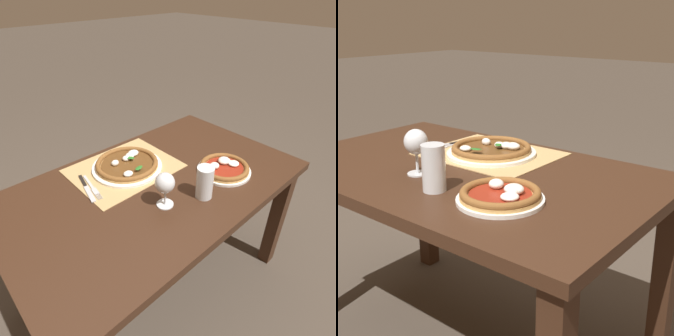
# 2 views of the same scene
# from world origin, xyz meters

# --- Properties ---
(ground_plane) EXTENTS (24.00, 24.00, 0.00)m
(ground_plane) POSITION_xyz_m (0.00, 0.00, 0.00)
(ground_plane) COLOR #473D33
(dining_table) EXTENTS (1.35, 0.83, 0.74)m
(dining_table) POSITION_xyz_m (0.00, 0.00, 0.63)
(dining_table) COLOR #382114
(dining_table) RESTS_ON ground
(paper_placemat) EXTENTS (0.49, 0.39, 0.00)m
(paper_placemat) POSITION_xyz_m (0.04, -0.19, 0.74)
(paper_placemat) COLOR tan
(paper_placemat) RESTS_ON dining_table
(pizza_near) EXTENTS (0.34, 0.34, 0.05)m
(pizza_near) POSITION_xyz_m (0.03, -0.18, 0.76)
(pizza_near) COLOR white
(pizza_near) RESTS_ON paper_placemat
(pizza_far) EXTENTS (0.26, 0.26, 0.05)m
(pizza_far) POSITION_xyz_m (-0.30, 0.16, 0.76)
(pizza_far) COLOR white
(pizza_far) RESTS_ON dining_table
(wine_glass) EXTENTS (0.08, 0.08, 0.16)m
(wine_glass) POSITION_xyz_m (0.08, 0.15, 0.85)
(wine_glass) COLOR silver
(wine_glass) RESTS_ON dining_table
(pint_glass) EXTENTS (0.07, 0.07, 0.15)m
(pint_glass) POSITION_xyz_m (-0.08, 0.22, 0.81)
(pint_glass) COLOR silver
(pint_glass) RESTS_ON dining_table
(fork) EXTENTS (0.05, 0.20, 0.00)m
(fork) POSITION_xyz_m (0.24, -0.16, 0.75)
(fork) COLOR #B7B7BC
(fork) RESTS_ON paper_placemat
(knife) EXTENTS (0.07, 0.21, 0.01)m
(knife) POSITION_xyz_m (0.26, -0.17, 0.75)
(knife) COLOR black
(knife) RESTS_ON paper_placemat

